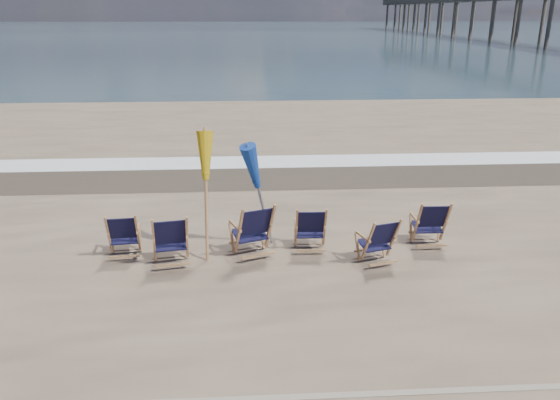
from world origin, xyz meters
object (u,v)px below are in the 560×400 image
Objects in this scene: beach_chair_3 at (325,229)px; umbrella_blue at (261,165)px; beach_chair_2 at (270,228)px; beach_chair_5 at (446,224)px; beach_chair_4 at (394,240)px; beach_chair_0 at (138,235)px; beach_chair_1 at (187,239)px; umbrella_yellow at (204,163)px; fishing_pier at (512,8)px.

beach_chair_3 is 1.65m from umbrella_blue.
beach_chair_2 is 1.15m from umbrella_blue.
umbrella_blue is (-3.43, 0.20, 1.13)m from beach_chair_5.
beach_chair_5 is 3.62m from umbrella_blue.
beach_chair_5 is at bearing -168.32° from beach_chair_4.
beach_chair_0 is 0.99× the size of beach_chair_4.
beach_chair_5 reaches higher than beach_chair_4.
umbrella_blue reaches higher than beach_chair_1.
beach_chair_4 is at bearing -8.87° from umbrella_yellow.
beach_chair_2 is (2.38, -0.04, 0.08)m from beach_chair_0.
beach_chair_3 is at bearing 163.33° from beach_chair_2.
fishing_pier is (39.66, 72.63, 4.15)m from beach_chair_1.
beach_chair_1 is at bearing -152.10° from umbrella_blue.
beach_chair_1 is 0.44× the size of umbrella_yellow.
umbrella_blue reaches higher than beach_chair_3.
umbrella_blue is 0.02× the size of fishing_pier.
umbrella_yellow is 1.07× the size of umbrella_blue.
fishing_pier is (38.20, 72.29, 4.12)m from beach_chair_2.
beach_chair_2 is (1.46, 0.35, 0.03)m from beach_chair_1.
beach_chair_3 is (3.37, 0.02, 0.01)m from beach_chair_0.
beach_chair_5 is at bearing 1.35° from umbrella_yellow.
beach_chair_2 is 1.16× the size of beach_chair_4.
beach_chair_1 is at bearing -118.64° from fishing_pier.
beach_chair_3 is at bearing 2.98° from beach_chair_5.
beach_chair_1 reaches higher than beach_chair_3.
umbrella_yellow is at bearing 174.10° from beach_chair_0.
beach_chair_4 is 81.31m from fishing_pier.
beach_chair_4 is at bearing 147.29° from beach_chair_2.
beach_chair_0 is at bearing -172.18° from umbrella_blue.
beach_chair_1 is at bearing -7.00° from beach_chair_2.
beach_chair_1 is 3.60m from beach_chair_4.
beach_chair_5 is 0.42× the size of umbrella_yellow.
umbrella_blue is (2.23, 0.31, 1.17)m from beach_chair_0.
beach_chair_1 is 1.85m from umbrella_blue.
umbrella_yellow is at bearing 2.29° from beach_chair_5.
beach_chair_5 is (2.28, 0.08, 0.02)m from beach_chair_3.
umbrella_yellow is at bearing -25.51° from beach_chair_4.
beach_chair_4 is (2.14, -0.47, -0.08)m from beach_chair_2.
beach_chair_0 is 0.90× the size of beach_chair_1.
beach_chair_0 is at bearing -23.09° from beach_chair_4.
umbrella_yellow reaches higher than beach_chair_3.
beach_chair_0 is 0.85× the size of beach_chair_2.
beach_chair_2 is 2.19m from beach_chair_4.
beach_chair_2 is 0.46× the size of umbrella_yellow.
beach_chair_4 is 0.01× the size of fishing_pier.
beach_chair_2 is 0.01× the size of fishing_pier.
umbrella_blue is at bearing -118.06° from fishing_pier.
umbrella_yellow is (-3.27, 0.51, 1.30)m from beach_chair_4.
beach_chair_1 is 1.35m from umbrella_yellow.
beach_chair_1 is at bearing -18.61° from beach_chair_4.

